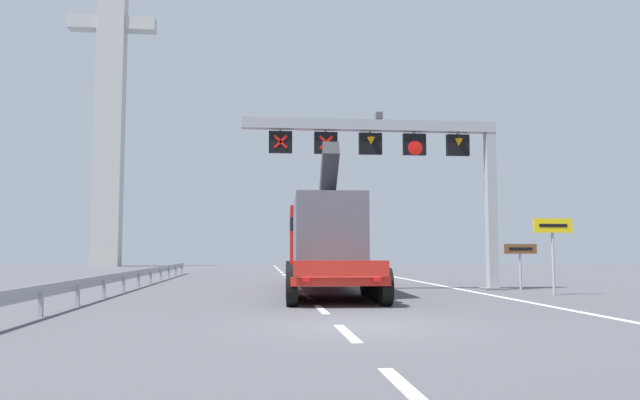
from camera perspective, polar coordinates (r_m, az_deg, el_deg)
ground at (r=13.26m, az=3.55°, el=-11.58°), size 112.00×112.00×0.00m
lane_markings at (r=36.36m, az=-3.03°, el=-7.22°), size 0.20×61.18×0.01m
edge_line_right at (r=26.39m, az=12.79°, el=-8.05°), size 0.20×63.00×0.01m
overhead_lane_gantry at (r=25.66m, az=7.80°, el=4.34°), size 10.77×0.90×7.27m
heavy_haul_truck_red at (r=25.20m, az=0.23°, el=-3.82°), size 3.50×14.14×5.30m
exit_sign_yellow at (r=23.88m, az=20.75°, el=-3.22°), size 1.47×0.15×2.76m
tourist_info_sign_brown at (r=26.71m, az=18.05°, el=-4.87°), size 1.38×0.15×1.87m
guardrail_left at (r=28.25m, az=-16.53°, el=-6.62°), size 0.13×33.49×0.76m
bridge_pylon_distant at (r=70.23m, az=-18.75°, el=11.64°), size 9.00×2.00×41.39m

